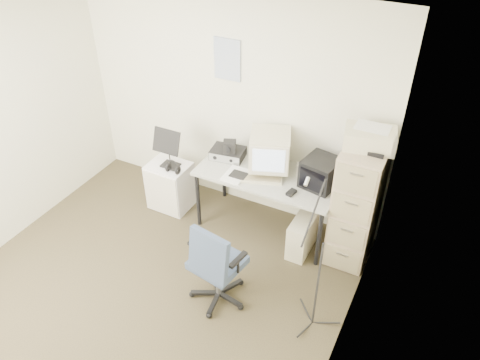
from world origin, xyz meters
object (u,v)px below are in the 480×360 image
at_px(office_chair, 218,261).
at_px(side_cart, 170,186).
at_px(desk, 267,201).
at_px(filing_cabinet, 357,204).

height_order(office_chair, side_cart, office_chair).
distance_m(desk, side_cart, 1.19).
xyz_separation_m(office_chair, side_cart, (-1.19, 0.98, -0.19)).
relative_size(filing_cabinet, side_cart, 2.25).
height_order(desk, office_chair, office_chair).
relative_size(desk, office_chair, 1.56).
relative_size(filing_cabinet, office_chair, 1.35).
bearing_deg(office_chair, desk, 100.12).
bearing_deg(side_cart, desk, 7.95).
xyz_separation_m(filing_cabinet, office_chair, (-0.94, -1.16, -0.17)).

